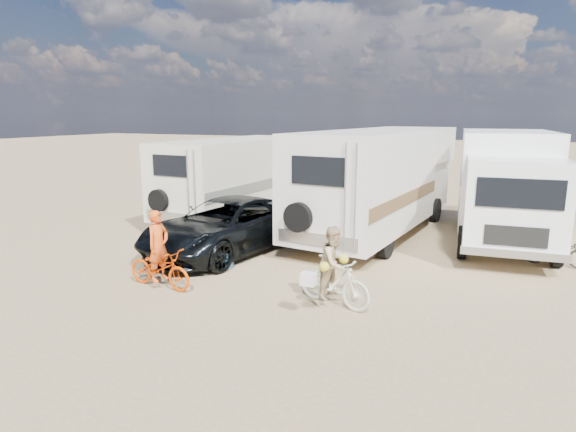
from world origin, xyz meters
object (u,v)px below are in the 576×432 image
at_px(rv_main, 380,182).
at_px(rv_left, 234,179).
at_px(rider_man, 159,253).
at_px(bike_man, 160,268).
at_px(dark_suv, 227,226).
at_px(box_truck, 506,189).
at_px(cooler, 221,260).
at_px(crate, 367,248).
at_px(rider_woman, 334,271).
at_px(bike_woman, 334,281).
at_px(bike_parked, 557,251).

distance_m(rv_main, rv_left, 5.54).
bearing_deg(rider_man, bike_man, 0.00).
height_order(rv_main, dark_suv, rv_main).
distance_m(rv_main, bike_man, 8.02).
distance_m(box_truck, cooler, 8.67).
relative_size(rv_main, rider_man, 5.53).
bearing_deg(bike_man, crate, -34.18).
xyz_separation_m(dark_suv, rider_woman, (4.07, -2.63, -0.01)).
xyz_separation_m(bike_woman, bike_parked, (4.51, 4.83, -0.11)).
relative_size(box_truck, bike_man, 3.74).
relative_size(bike_man, cooler, 3.32).
relative_size(cooler, crate, 1.05).
bearing_deg(box_truck, bike_parked, -58.06).
bearing_deg(crate, dark_suv, -161.88).
xyz_separation_m(bike_woman, rider_man, (-3.98, -0.55, 0.29)).
xyz_separation_m(rider_man, cooler, (0.52, 1.82, -0.60)).
height_order(rider_woman, bike_parked, rider_woman).
relative_size(rv_left, dark_suv, 1.27).
distance_m(rv_left, bike_woman, 9.13).
height_order(rv_left, dark_suv, rv_left).
bearing_deg(crate, rv_left, 154.29).
bearing_deg(rider_man, rv_main, -19.48).
height_order(dark_suv, rider_woman, dark_suv).
bearing_deg(crate, rv_main, 96.85).
bearing_deg(bike_woman, rider_woman, 17.10).
bearing_deg(box_truck, crate, -145.74).
relative_size(rv_main, rv_left, 1.28).
height_order(rv_left, box_truck, box_truck).
bearing_deg(crate, bike_parked, 11.35).
bearing_deg(rider_woman, dark_suv, 74.22).
height_order(rv_main, rider_man, rv_main).
bearing_deg(bike_woman, rv_main, 22.23).
bearing_deg(rv_left, crate, -21.40).
bearing_deg(rv_left, bike_parked, -5.63).
distance_m(rv_left, cooler, 6.18).
height_order(rv_main, rv_left, rv_main).
height_order(rider_woman, cooler, rider_woman).
height_order(rider_man, bike_parked, rider_man).
relative_size(rider_woman, crate, 3.03).
relative_size(rider_woman, cooler, 2.87).
bearing_deg(crate, cooler, -140.79).
relative_size(dark_suv, rider_man, 3.39).
xyz_separation_m(box_truck, bike_man, (-7.18, -7.18, -1.23)).
xyz_separation_m(bike_woman, crate, (-0.26, 3.87, -0.32)).
xyz_separation_m(bike_man, bike_parked, (8.49, 5.38, -0.05)).
height_order(rv_left, bike_man, rv_left).
relative_size(dark_suv, bike_woman, 3.17).
bearing_deg(dark_suv, rv_main, 60.12).
bearing_deg(box_truck, rv_left, 175.38).
relative_size(bike_man, bike_woman, 1.00).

